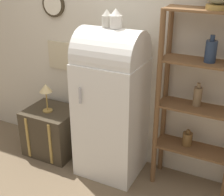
% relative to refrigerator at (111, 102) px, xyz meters
% --- Properties ---
extents(ground_plane, '(12.00, 12.00, 0.00)m').
position_rel_refrigerator_xyz_m(ground_plane, '(0.00, -0.27, -0.81)').
color(ground_plane, '#7A664C').
extents(wall_back, '(7.00, 0.09, 2.70)m').
position_rel_refrigerator_xyz_m(wall_back, '(-0.00, 0.31, 0.54)').
color(wall_back, beige).
rests_on(wall_back, ground_plane).
extents(refrigerator, '(0.63, 0.60, 1.56)m').
position_rel_refrigerator_xyz_m(refrigerator, '(0.00, 0.00, 0.00)').
color(refrigerator, white).
rests_on(refrigerator, ground_plane).
extents(suitcase_trunk, '(0.57, 0.51, 0.55)m').
position_rel_refrigerator_xyz_m(suitcase_trunk, '(-0.78, -0.01, -0.54)').
color(suitcase_trunk, '#423828').
rests_on(suitcase_trunk, ground_plane).
extents(shelf_unit, '(0.75, 0.29, 1.77)m').
position_rel_refrigerator_xyz_m(shelf_unit, '(0.84, 0.12, 0.17)').
color(shelf_unit, brown).
rests_on(shelf_unit, ground_plane).
extents(vase_left, '(0.09, 0.09, 0.16)m').
position_rel_refrigerator_xyz_m(vase_left, '(-0.05, 0.01, 0.82)').
color(vase_left, beige).
rests_on(vase_left, refrigerator).
extents(vase_center, '(0.11, 0.11, 0.17)m').
position_rel_refrigerator_xyz_m(vase_center, '(0.04, 0.01, 0.83)').
color(vase_center, white).
rests_on(vase_center, refrigerator).
extents(desk_lamp, '(0.14, 0.14, 0.33)m').
position_rel_refrigerator_xyz_m(desk_lamp, '(-0.79, -0.04, -0.01)').
color(desk_lamp, '#AD8942').
rests_on(desk_lamp, suitcase_trunk).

